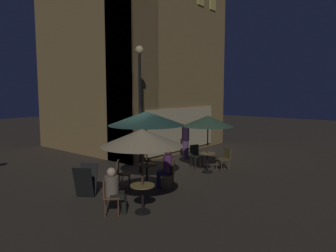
{
  "coord_description": "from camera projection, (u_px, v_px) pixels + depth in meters",
  "views": [
    {
      "loc": [
        -7.47,
        -7.6,
        3.07
      ],
      "look_at": [
        2.14,
        0.22,
        1.72
      ],
      "focal_mm": 32.77,
      "sensor_mm": 36.0,
      "label": 1
    }
  ],
  "objects": [
    {
      "name": "ground_plane",
      "position": [
        135.0,
        180.0,
        10.87
      ],
      "size": [
        60.0,
        60.0,
        0.0
      ],
      "primitive_type": "plane",
      "color": "#3C3429"
    },
    {
      "name": "cafe_building",
      "position": [
        133.0,
        55.0,
        15.63
      ],
      "size": [
        7.65,
        7.72,
        10.0
      ],
      "color": "#A27E48",
      "rests_on": "ground"
    },
    {
      "name": "street_lamp_near_corner",
      "position": [
        140.0,
        88.0,
        11.5
      ],
      "size": [
        0.32,
        0.32,
        4.8
      ],
      "color": "black",
      "rests_on": "ground"
    },
    {
      "name": "menu_sandwich_board",
      "position": [
        86.0,
        181.0,
        9.04
      ],
      "size": [
        0.85,
        0.81,
        0.93
      ],
      "rotation": [
        0.0,
        0.0,
        0.56
      ],
      "color": "black",
      "rests_on": "ground"
    },
    {
      "name": "cafe_table_0",
      "position": [
        147.0,
        172.0,
        9.94
      ],
      "size": [
        0.62,
        0.62,
        0.76
      ],
      "color": "black",
      "rests_on": "ground"
    },
    {
      "name": "cafe_table_1",
      "position": [
        207.0,
        160.0,
        11.78
      ],
      "size": [
        0.62,
        0.62,
        0.76
      ],
      "color": "black",
      "rests_on": "ground"
    },
    {
      "name": "cafe_table_2",
      "position": [
        143.0,
        194.0,
        7.82
      ],
      "size": [
        0.63,
        0.63,
        0.73
      ],
      "color": "black",
      "rests_on": "ground"
    },
    {
      "name": "patio_umbrella_0",
      "position": [
        146.0,
        118.0,
        9.75
      ],
      "size": [
        2.44,
        2.44,
        2.49
      ],
      "color": "black",
      "rests_on": "ground"
    },
    {
      "name": "patio_umbrella_1",
      "position": [
        208.0,
        121.0,
        11.62
      ],
      "size": [
        1.95,
        1.95,
        2.2
      ],
      "color": "black",
      "rests_on": "ground"
    },
    {
      "name": "patio_umbrella_2",
      "position": [
        142.0,
        138.0,
        7.66
      ],
      "size": [
        2.08,
        2.08,
        2.17
      ],
      "color": "black",
      "rests_on": "ground"
    },
    {
      "name": "cafe_chair_0",
      "position": [
        171.0,
        171.0,
        9.85
      ],
      "size": [
        0.56,
        0.56,
        0.93
      ],
      "rotation": [
        0.0,
        0.0,
        2.14
      ],
      "color": "brown",
      "rests_on": "ground"
    },
    {
      "name": "cafe_chair_1",
      "position": [
        121.0,
        171.0,
        9.9
      ],
      "size": [
        0.6,
        0.6,
        0.88
      ],
      "rotation": [
        0.0,
        0.0,
        -0.84
      ],
      "color": "brown",
      "rests_on": "ground"
    },
    {
      "name": "cafe_chair_2",
      "position": [
        225.0,
        157.0,
        12.1
      ],
      "size": [
        0.58,
        0.58,
        0.89
      ],
      "rotation": [
        0.0,
        0.0,
        2.67
      ],
      "color": "brown",
      "rests_on": "ground"
    },
    {
      "name": "cafe_chair_3",
      "position": [
        195.0,
        154.0,
        12.53
      ],
      "size": [
        0.53,
        0.53,
        0.94
      ],
      "rotation": [
        0.0,
        0.0,
        -1.98
      ],
      "color": "black",
      "rests_on": "ground"
    },
    {
      "name": "cafe_chair_4",
      "position": [
        108.0,
        193.0,
        7.7
      ],
      "size": [
        0.57,
        0.57,
        0.92
      ],
      "rotation": [
        0.0,
        0.0,
        -0.75
      ],
      "color": "brown",
      "rests_on": "ground"
    },
    {
      "name": "patron_seated_0",
      "position": [
        166.0,
        166.0,
        9.85
      ],
      "size": [
        0.45,
        0.5,
        1.28
      ],
      "rotation": [
        0.0,
        0.0,
        2.14
      ],
      "color": "#2A2454",
      "rests_on": "ground"
    },
    {
      "name": "patron_seated_1",
      "position": [
        114.0,
        188.0,
        7.7
      ],
      "size": [
        0.53,
        0.53,
        1.21
      ],
      "rotation": [
        0.0,
        0.0,
        -0.75
      ],
      "color": "black",
      "rests_on": "ground"
    },
    {
      "name": "patron_standing_2",
      "position": [
        186.0,
        140.0,
        14.29
      ],
      "size": [
        0.35,
        0.35,
        1.69
      ],
      "rotation": [
        0.0,
        0.0,
        0.27
      ],
      "color": "#5F406C",
      "rests_on": "ground"
    }
  ]
}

